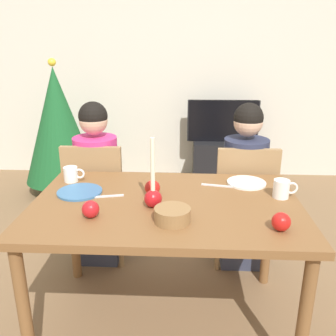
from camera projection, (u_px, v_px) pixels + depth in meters
The scene contains 21 objects.
ground_plane at pixel (166, 319), 2.15m from camera, with size 7.68×7.68×0.00m, color brown.
back_wall at pixel (179, 64), 4.19m from camera, with size 6.40×0.10×2.60m, color beige.
dining_table at pixel (166, 217), 1.94m from camera, with size 1.40×0.90×0.75m.
chair_left at pixel (97, 196), 2.59m from camera, with size 0.40×0.40×0.90m.
chair_right at pixel (243, 199), 2.54m from camera, with size 0.40×0.40×0.90m.
person_left_child at pixel (98, 187), 2.60m from camera, with size 0.30×0.30×1.17m.
person_right_child at pixel (243, 189), 2.55m from camera, with size 0.30×0.30×1.17m.
tv_stand at pixel (221, 161), 4.22m from camera, with size 0.64×0.40×0.48m, color black.
tv at pixel (223, 121), 4.07m from camera, with size 0.79×0.05×0.46m.
christmas_tree at pixel (58, 125), 3.78m from camera, with size 0.75×0.75×1.40m.
candle_centerpiece at pixel (153, 194), 1.83m from camera, with size 0.09×0.09×0.36m.
plate_left at pixel (80, 192), 2.03m from camera, with size 0.25×0.25×0.01m, color teal.
plate_right at pixel (246, 183), 2.16m from camera, with size 0.23×0.23×0.01m, color white.
mug_left at pixel (71, 174), 2.18m from camera, with size 0.13×0.08×0.09m.
mug_right at pixel (282, 189), 1.95m from camera, with size 0.13×0.08×0.10m.
fork_left at pixel (107, 196), 1.97m from camera, with size 0.18×0.01×0.01m, color silver.
fork_right at pixel (217, 186), 2.12m from camera, with size 0.18×0.01×0.01m, color silver.
bowl_walnuts at pixel (172, 215), 1.69m from camera, with size 0.17×0.17×0.07m, color olive.
apple_near_candle at pixel (91, 209), 1.73m from camera, with size 0.08×0.08×0.08m, color red.
apple_by_left_plate at pixel (281, 222), 1.61m from camera, with size 0.08×0.08×0.08m, color red.
apple_by_right_mug at pixel (152, 188), 1.99m from camera, with size 0.08×0.08×0.08m, color red.
Camera 1 is at (0.10, -1.74, 1.54)m, focal length 39.18 mm.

